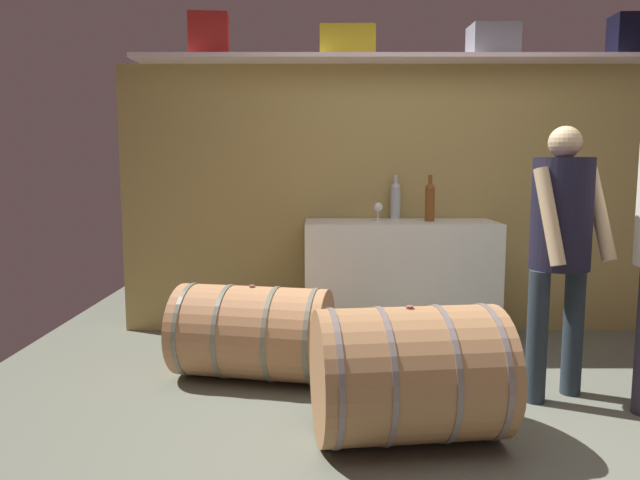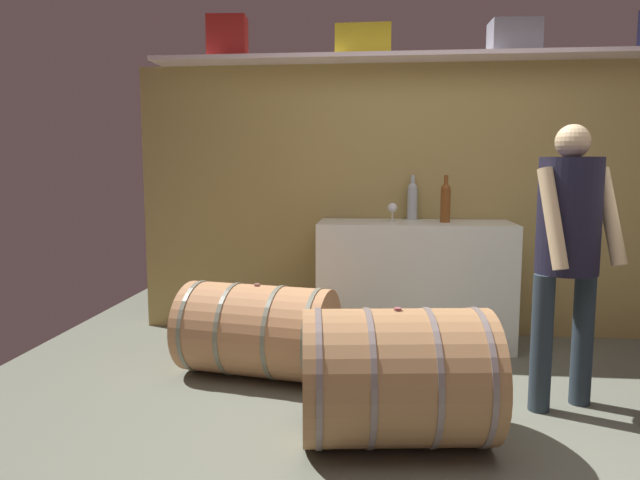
# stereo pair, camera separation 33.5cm
# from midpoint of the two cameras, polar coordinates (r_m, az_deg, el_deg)

# --- Properties ---
(ground_plane) EXTENTS (5.84, 7.25, 0.02)m
(ground_plane) POSITION_cam_midpoint_polar(r_m,az_deg,el_deg) (3.51, 9.82, -15.36)
(ground_plane) COLOR #616557
(back_wall_panel) EXTENTS (4.64, 0.10, 2.11)m
(back_wall_panel) POSITION_cam_midpoint_polar(r_m,az_deg,el_deg) (4.76, 6.97, 3.79)
(back_wall_panel) COLOR tan
(back_wall_panel) RESTS_ON ground
(high_shelf_board) EXTENTS (4.27, 0.40, 0.03)m
(high_shelf_board) POSITION_cam_midpoint_polar(r_m,az_deg,el_deg) (4.67, 7.41, 16.90)
(high_shelf_board) COLOR white
(high_shelf_board) RESTS_ON back_wall_panel
(toolcase_red) EXTENTS (0.31, 0.23, 0.31)m
(toolcase_red) POSITION_cam_midpoint_polar(r_m,az_deg,el_deg) (4.77, -12.79, 18.68)
(toolcase_red) COLOR red
(toolcase_red) RESTS_ON high_shelf_board
(toolcase_yellow) EXTENTS (0.41, 0.26, 0.22)m
(toolcase_yellow) POSITION_cam_midpoint_polar(r_m,az_deg,el_deg) (4.66, 0.43, 18.55)
(toolcase_yellow) COLOR yellow
(toolcase_yellow) RESTS_ON high_shelf_board
(toolcase_grey) EXTENTS (0.36, 0.27, 0.23)m
(toolcase_grey) POSITION_cam_midpoint_polar(r_m,az_deg,el_deg) (4.79, 14.28, 18.10)
(toolcase_grey) COLOR gray
(toolcase_grey) RESTS_ON high_shelf_board
(toolcase_black) EXTENTS (0.36, 0.24, 0.31)m
(toolcase_black) POSITION_cam_midpoint_polar(r_m,az_deg,el_deg) (5.16, 26.46, 17.21)
(toolcase_black) COLOR black
(toolcase_black) RESTS_ON high_shelf_board
(work_cabinet) EXTENTS (1.42, 0.54, 0.92)m
(work_cabinet) POSITION_cam_midpoint_polar(r_m,az_deg,el_deg) (4.49, 5.51, -4.04)
(work_cabinet) COLOR white
(work_cabinet) RESTS_ON ground
(wine_bottle_clear) EXTENTS (0.08, 0.08, 0.34)m
(wine_bottle_clear) POSITION_cam_midpoint_polar(r_m,az_deg,el_deg) (4.61, 5.19, 3.92)
(wine_bottle_clear) COLOR #B1BEC2
(wine_bottle_clear) RESTS_ON work_cabinet
(wine_bottle_amber) EXTENTS (0.07, 0.07, 0.34)m
(wine_bottle_amber) POSITION_cam_midpoint_polar(r_m,az_deg,el_deg) (4.43, 8.37, 3.74)
(wine_bottle_amber) COLOR brown
(wine_bottle_amber) RESTS_ON work_cabinet
(wine_glass) EXTENTS (0.07, 0.07, 0.14)m
(wine_glass) POSITION_cam_midpoint_polar(r_m,az_deg,el_deg) (4.40, 3.40, 3.09)
(wine_glass) COLOR white
(wine_glass) RESTS_ON work_cabinet
(wine_barrel_near) EXTENTS (0.97, 0.75, 0.67)m
(wine_barrel_near) POSITION_cam_midpoint_polar(r_m,az_deg,el_deg) (2.93, 5.17, -12.78)
(wine_barrel_near) COLOR #9D7148
(wine_barrel_near) RESTS_ON ground
(wine_barrel_far) EXTENTS (1.05, 0.75, 0.59)m
(wine_barrel_far) POSITION_cam_midpoint_polar(r_m,az_deg,el_deg) (3.78, -9.11, -8.80)
(wine_barrel_far) COLOR tan
(wine_barrel_far) RESTS_ON ground
(visitor_tasting) EXTENTS (0.51, 0.45, 1.55)m
(visitor_tasting) POSITION_cam_midpoint_polar(r_m,az_deg,el_deg) (3.49, 19.69, 0.50)
(visitor_tasting) COLOR #26323C
(visitor_tasting) RESTS_ON ground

